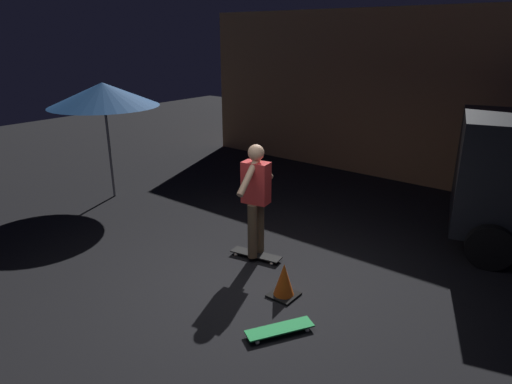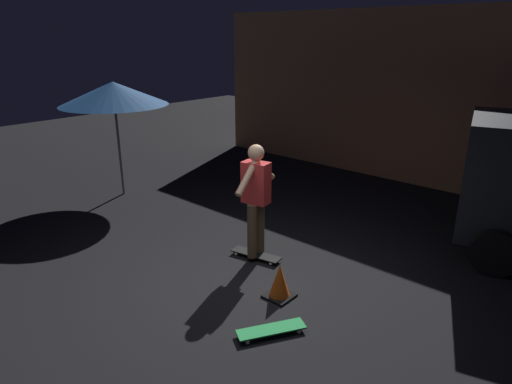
{
  "view_description": "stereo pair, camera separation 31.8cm",
  "coord_description": "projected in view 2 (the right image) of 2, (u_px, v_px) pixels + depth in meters",
  "views": [
    {
      "loc": [
        3.26,
        -3.8,
        3.16
      ],
      "look_at": [
        -0.41,
        0.87,
        1.05
      ],
      "focal_mm": 31.19,
      "sensor_mm": 36.0,
      "label": 1
    },
    {
      "loc": [
        3.51,
        -3.59,
        3.16
      ],
      "look_at": [
        -0.41,
        0.87,
        1.05
      ],
      "focal_mm": 31.19,
      "sensor_mm": 36.0,
      "label": 2
    }
  ],
  "objects": [
    {
      "name": "skateboard_spare",
      "position": [
        271.0,
        330.0,
        4.95
      ],
      "size": [
        0.57,
        0.77,
        0.07
      ],
      "color": "green",
      "rests_on": "ground_plane"
    },
    {
      "name": "low_building",
      "position": [
        486.0,
        94.0,
        10.25
      ],
      "size": [
        12.36,
        3.89,
        3.71
      ],
      "color": "tan",
      "rests_on": "ground_plane"
    },
    {
      "name": "skater",
      "position": [
        256.0,
        193.0,
        6.31
      ],
      "size": [
        0.41,
        0.98,
        1.67
      ],
      "color": "brown",
      "rests_on": "skateboard_ridden"
    },
    {
      "name": "ground_plane",
      "position": [
        236.0,
        292.0,
        5.78
      ],
      "size": [
        28.0,
        28.0,
        0.0
      ],
      "primitive_type": "plane",
      "color": "black"
    },
    {
      "name": "skateboard_ridden",
      "position": [
        256.0,
        255.0,
        6.64
      ],
      "size": [
        0.8,
        0.34,
        0.07
      ],
      "color": "black",
      "rests_on": "ground_plane"
    },
    {
      "name": "traffic_cone",
      "position": [
        280.0,
        282.0,
        5.6
      ],
      "size": [
        0.34,
        0.34,
        0.46
      ],
      "color": "black",
      "rests_on": "ground_plane"
    },
    {
      "name": "patio_umbrella",
      "position": [
        113.0,
        94.0,
        8.65
      ],
      "size": [
        2.1,
        2.1,
        2.3
      ],
      "color": "slate",
      "rests_on": "ground_plane"
    }
  ]
}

